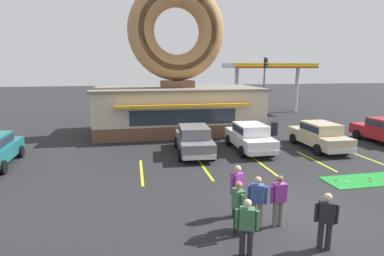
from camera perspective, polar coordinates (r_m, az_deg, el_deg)
name	(u,v)px	position (r m, az deg, el deg)	size (l,w,h in m)	color
ground_plane	(292,211)	(11.03, 18.47, -14.83)	(160.00, 160.00, 0.00)	#232326
donut_shop_building	(177,82)	(22.75, -2.81, 8.69)	(12.30, 6.75, 10.96)	brown
putting_mat	(377,179)	(15.45, 31.71, -8.32)	(4.71, 1.46, 0.03)	#1E842D
mini_donut_mid_left	(347,182)	(14.36, 27.36, -9.15)	(0.13, 0.13, 0.04)	#E5C666
mini_donut_mid_centre	(369,178)	(15.35, 30.72, -8.20)	(0.13, 0.13, 0.04)	#A5724C
mini_donut_far_left	(371,181)	(15.02, 30.87, -8.63)	(0.13, 0.13, 0.04)	#A5724C
mini_donut_far_right	(336,180)	(14.45, 25.80, -8.89)	(0.13, 0.13, 0.04)	#A5724C
golf_ball	(366,178)	(15.31, 30.28, -8.20)	(0.04, 0.04, 0.04)	white
car_grey	(194,139)	(16.87, 0.35, -2.03)	(2.20, 4.66, 1.60)	slate
car_white	(250,136)	(17.88, 10.94, -1.48)	(2.09, 4.61, 1.60)	silver
car_champagne	(319,134)	(19.48, 23.10, -1.14)	(2.06, 4.60, 1.60)	#BCAD89
pedestrian_blue_sweater_man	(247,225)	(8.06, 10.39, -17.77)	(0.56, 0.36, 1.56)	#232328
pedestrian_hooded_kid	(238,205)	(8.93, 8.77, -14.37)	(0.29, 0.59, 1.63)	#232328
pedestrian_leather_jacket_man	(279,199)	(9.63, 16.19, -12.78)	(0.59, 0.28, 1.62)	slate
pedestrian_clipboard_woman	(326,219)	(8.92, 24.17, -15.50)	(0.55, 0.37, 1.59)	#232328
pedestrian_beanie_man	(257,199)	(9.43, 12.30, -13.16)	(0.55, 0.38, 1.61)	#7F7056
pedestrian_crossing_woman	(237,188)	(9.89, 8.56, -11.30)	(0.54, 0.39, 1.74)	#232328
trash_bin	(274,128)	(22.51, 15.40, -0.04)	(0.57, 0.57, 0.97)	#232833
traffic_light_pole	(265,80)	(29.08, 13.65, 8.88)	(0.28, 0.47, 5.80)	#595B60
gas_station_canopy	(268,68)	(33.65, 14.32, 11.09)	(9.00, 4.46, 5.30)	silver
parking_stripe_far_left	(142,172)	(14.35, -9.59, -8.21)	(0.12, 3.60, 0.01)	yellow
parking_stripe_left	(204,168)	(14.71, 2.27, -7.56)	(0.12, 3.60, 0.01)	yellow
parking_stripe_mid_left	(261,164)	(15.65, 13.09, -6.69)	(0.12, 3.60, 0.01)	yellow
parking_stripe_centre	(315,161)	(17.07, 22.37, -5.76)	(0.12, 3.60, 0.01)	yellow
parking_stripe_mid_right	(365,157)	(18.86, 30.04, -4.87)	(0.12, 3.60, 0.01)	yellow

